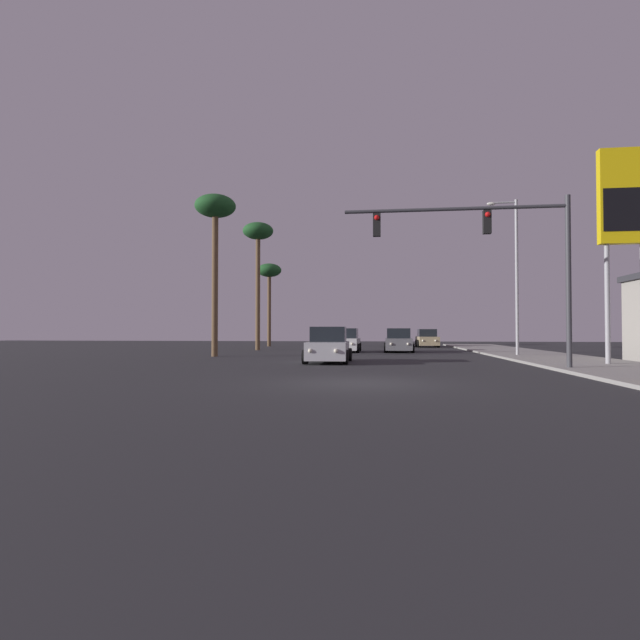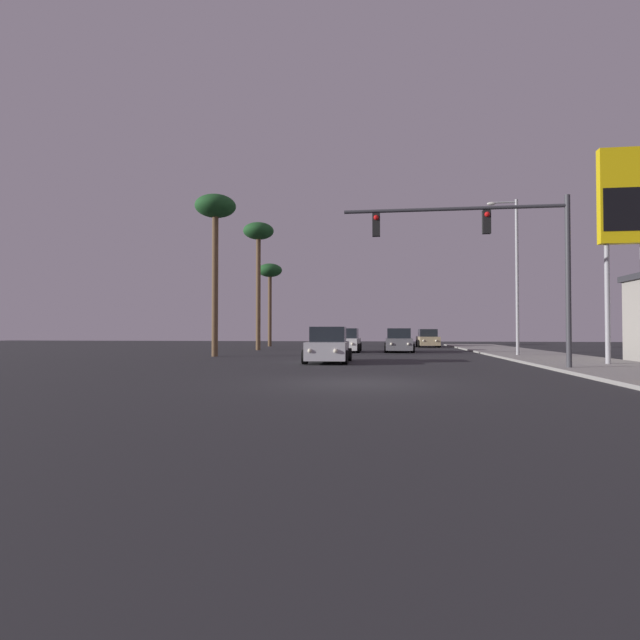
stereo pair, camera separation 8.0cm
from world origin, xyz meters
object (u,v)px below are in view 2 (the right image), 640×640
Objects in this scene: palm_tree_mid at (258,239)px; palm_tree_far at (270,275)px; car_white at (346,341)px; car_silver at (328,346)px; car_tan at (428,339)px; car_grey at (399,341)px; street_lamp at (515,268)px; traffic_light_mast at (499,245)px; car_black at (397,339)px; gas_station_sign at (624,208)px; palm_tree_near at (215,216)px.

palm_tree_mid is 10.23m from palm_tree_far.
car_white and car_silver have the same top height.
palm_tree_mid reaches higher than car_tan.
palm_tree_far reaches higher than car_grey.
car_tan is 18.61m from palm_tree_mid.
car_silver is 12.83m from street_lamp.
traffic_light_mast is at bearing 150.62° from car_silver.
car_black is at bearing -15.98° from car_tan.
car_silver is at bearing 174.31° from gas_station_sign.
car_tan is (6.72, 12.37, 0.00)m from car_white.
car_grey is 0.53× the size of palm_tree_far.
palm_tree_mid is at bearing 89.84° from palm_tree_near.
car_silver is at bearing 91.06° from car_white.
car_silver is at bearing -33.55° from palm_tree_near.
car_grey is 0.48× the size of street_lamp.
car_white is at bearing 74.27° from car_black.
car_black is at bearing 108.69° from street_lamp.
car_silver is (-3.65, -12.34, 0.00)m from car_grey.
car_black is at bearing 61.23° from palm_tree_near.
street_lamp reaches higher than car_silver.
car_tan is at bearing -1.83° from palm_tree_far.
palm_tree_mid reaches higher than car_white.
palm_tree_far is (-18.72, 18.22, 1.98)m from street_lamp.
palm_tree_mid is at bearing 140.93° from gas_station_sign.
car_black is at bearing -90.20° from car_grey.
car_white is 17.55m from traffic_light_mast.
street_lamp is 8.33m from gas_station_sign.
palm_tree_mid is at bearing -11.90° from car_grey.
car_silver is at bearing -147.00° from street_lamp.
car_white is 1.00× the size of car_tan.
street_lamp is at bearing 107.38° from gas_station_sign.
traffic_light_mast reaches higher than car_black.
street_lamp reaches higher than car_black.
palm_tree_near is 0.95× the size of palm_tree_mid.
car_white is at bearing 152.20° from street_lamp.
palm_tree_near is at bearing 35.61° from car_grey.
car_white and car_grey have the same top height.
palm_tree_mid is 1.23× the size of palm_tree_far.
car_white is 3.72m from car_grey.
car_white is 19.16m from gas_station_sign.
car_silver is 13.92m from gas_station_sign.
palm_tree_mid is (-7.15, 2.86, 7.98)m from car_white.
palm_tree_near reaches higher than car_tan.
car_tan is 0.53× the size of palm_tree_far.
car_tan is at bearing -107.19° from car_silver.
traffic_light_mast is at bearing -107.06° from street_lamp.
car_silver is 25.31m from car_black.
car_black is (0.23, 12.67, 0.00)m from car_grey.
car_grey is 0.45× the size of palm_tree_near.
palm_tree_near is (-19.79, 6.04, 1.66)m from gas_station_sign.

